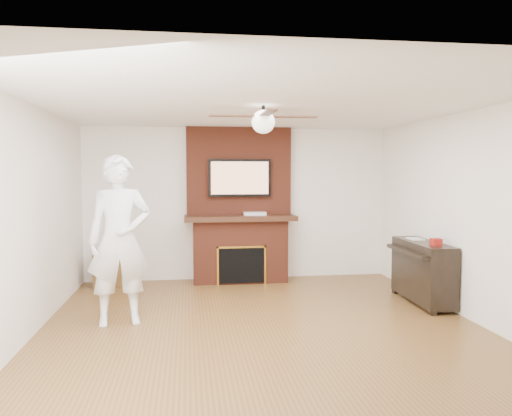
{
  "coord_description": "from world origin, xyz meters",
  "views": [
    {
      "loc": [
        -0.84,
        -5.48,
        1.76
      ],
      "look_at": [
        0.04,
        0.9,
        1.3
      ],
      "focal_mm": 35.0,
      "sensor_mm": 36.0,
      "label": 1
    }
  ],
  "objects": [
    {
      "name": "cable_box",
      "position": [
        0.24,
        2.45,
        1.11
      ],
      "size": [
        0.36,
        0.22,
        0.05
      ],
      "primitive_type": "cube",
      "rotation": [
        0.0,
        0.0,
        -0.03
      ],
      "color": "silver",
      "rests_on": "fireplace"
    },
    {
      "name": "candle_blue",
      "position": [
        0.13,
        2.3,
        0.04
      ],
      "size": [
        0.06,
        0.06,
        0.08
      ],
      "primitive_type": "cylinder",
      "color": "#3542A0",
      "rests_on": "ground"
    },
    {
      "name": "room_shell",
      "position": [
        0.0,
        0.0,
        1.25
      ],
      "size": [
        5.36,
        5.86,
        2.86
      ],
      "color": "brown",
      "rests_on": "ground"
    },
    {
      "name": "ceiling_fan",
      "position": [
        -0.0,
        0.0,
        2.33
      ],
      "size": [
        1.21,
        1.21,
        0.31
      ],
      "color": "black",
      "rests_on": "room_shell"
    },
    {
      "name": "tv",
      "position": [
        0.0,
        2.5,
        1.68
      ],
      "size": [
        1.0,
        0.08,
        0.6
      ],
      "color": "black",
      "rests_on": "fireplace"
    },
    {
      "name": "piano",
      "position": [
        2.3,
        0.8,
        0.45
      ],
      "size": [
        0.51,
        1.29,
        0.92
      ],
      "rotation": [
        0.0,
        0.0,
        -0.03
      ],
      "color": "black",
      "rests_on": "ground"
    },
    {
      "name": "side_table",
      "position": [
        -2.0,
        2.48,
        0.29
      ],
      "size": [
        0.54,
        0.54,
        0.62
      ],
      "rotation": [
        0.0,
        0.0,
        -0.0
      ],
      "color": "#553918",
      "rests_on": "ground"
    },
    {
      "name": "candle_green",
      "position": [
        -0.02,
        2.34,
        0.05
      ],
      "size": [
        0.06,
        0.06,
        0.1
      ],
      "primitive_type": "cylinder",
      "color": "#378435",
      "rests_on": "ground"
    },
    {
      "name": "candle_cream",
      "position": [
        0.14,
        2.36,
        0.06
      ],
      "size": [
        0.08,
        0.08,
        0.12
      ],
      "primitive_type": "cylinder",
      "color": "beige",
      "rests_on": "ground"
    },
    {
      "name": "person",
      "position": [
        -1.62,
        0.41,
        0.98
      ],
      "size": [
        0.8,
        0.6,
        1.97
      ],
      "primitive_type": "imported",
      "rotation": [
        0.0,
        0.0,
        0.18
      ],
      "color": "white",
      "rests_on": "ground"
    },
    {
      "name": "fireplace",
      "position": [
        0.0,
        2.55,
        1.0
      ],
      "size": [
        1.78,
        0.64,
        2.5
      ],
      "color": "maroon",
      "rests_on": "ground"
    }
  ]
}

